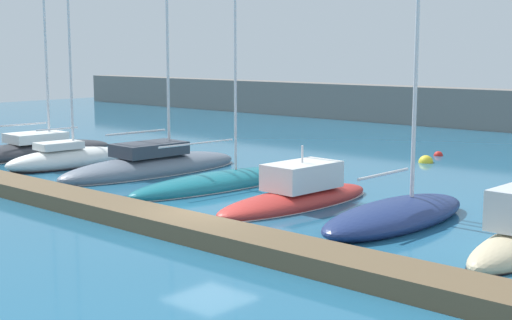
{
  "coord_description": "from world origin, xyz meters",
  "views": [
    {
      "loc": [
        16.8,
        -16.39,
        5.78
      ],
      "look_at": [
        -1.55,
        4.04,
        1.64
      ],
      "focal_mm": 50.67,
      "sensor_mm": 36.0,
      "label": 1
    }
  ],
  "objects_px": {
    "mooring_buoy_red": "(438,156)",
    "sailboat_slate_third": "(152,165)",
    "sailboat_navy_sixth": "(396,213)",
    "motorboat_red_fifth": "(298,195)",
    "mooring_buoy_yellow": "(426,163)",
    "sailboat_teal_fourth": "(220,181)",
    "sailboat_white_second": "(69,159)",
    "sailboat_charcoal_nearest": "(35,150)"
  },
  "relations": [
    {
      "from": "motorboat_red_fifth",
      "to": "sailboat_navy_sixth",
      "type": "distance_m",
      "value": 4.41
    },
    {
      "from": "sailboat_teal_fourth",
      "to": "sailboat_navy_sixth",
      "type": "height_order",
      "value": "sailboat_teal_fourth"
    },
    {
      "from": "mooring_buoy_yellow",
      "to": "mooring_buoy_red",
      "type": "bearing_deg",
      "value": 104.85
    },
    {
      "from": "sailboat_white_second",
      "to": "sailboat_teal_fourth",
      "type": "height_order",
      "value": "sailboat_teal_fourth"
    },
    {
      "from": "motorboat_red_fifth",
      "to": "mooring_buoy_yellow",
      "type": "xyz_separation_m",
      "value": [
        -1.6,
        12.77,
        -0.37
      ]
    },
    {
      "from": "sailboat_navy_sixth",
      "to": "sailboat_teal_fourth",
      "type": "bearing_deg",
      "value": 86.68
    },
    {
      "from": "sailboat_teal_fourth",
      "to": "sailboat_navy_sixth",
      "type": "distance_m",
      "value": 9.23
    },
    {
      "from": "motorboat_red_fifth",
      "to": "sailboat_navy_sixth",
      "type": "height_order",
      "value": "sailboat_navy_sixth"
    },
    {
      "from": "mooring_buoy_yellow",
      "to": "sailboat_white_second",
      "type": "bearing_deg",
      "value": -133.83
    },
    {
      "from": "sailboat_white_second",
      "to": "sailboat_navy_sixth",
      "type": "distance_m",
      "value": 18.8
    },
    {
      "from": "mooring_buoy_yellow",
      "to": "mooring_buoy_red",
      "type": "height_order",
      "value": "mooring_buoy_yellow"
    },
    {
      "from": "mooring_buoy_red",
      "to": "sailboat_slate_third",
      "type": "bearing_deg",
      "value": -117.34
    },
    {
      "from": "sailboat_slate_third",
      "to": "mooring_buoy_yellow",
      "type": "distance_m",
      "value": 14.3
    },
    {
      "from": "sailboat_teal_fourth",
      "to": "mooring_buoy_red",
      "type": "xyz_separation_m",
      "value": [
        2.47,
        14.87,
        -0.26
      ]
    },
    {
      "from": "sailboat_charcoal_nearest",
      "to": "sailboat_teal_fourth",
      "type": "relative_size",
      "value": 0.94
    },
    {
      "from": "sailboat_slate_third",
      "to": "sailboat_teal_fourth",
      "type": "height_order",
      "value": "sailboat_slate_third"
    },
    {
      "from": "sailboat_teal_fourth",
      "to": "mooring_buoy_yellow",
      "type": "bearing_deg",
      "value": -9.65
    },
    {
      "from": "sailboat_charcoal_nearest",
      "to": "sailboat_navy_sixth",
      "type": "relative_size",
      "value": 1.26
    },
    {
      "from": "sailboat_charcoal_nearest",
      "to": "motorboat_red_fifth",
      "type": "xyz_separation_m",
      "value": [
        18.87,
        -0.25,
        -0.02
      ]
    },
    {
      "from": "sailboat_teal_fourth",
      "to": "motorboat_red_fifth",
      "type": "bearing_deg",
      "value": -92.25
    },
    {
      "from": "sailboat_slate_third",
      "to": "sailboat_navy_sixth",
      "type": "bearing_deg",
      "value": -91.69
    },
    {
      "from": "sailboat_charcoal_nearest",
      "to": "mooring_buoy_red",
      "type": "height_order",
      "value": "sailboat_charcoal_nearest"
    },
    {
      "from": "motorboat_red_fifth",
      "to": "mooring_buoy_red",
      "type": "height_order",
      "value": "motorboat_red_fifth"
    },
    {
      "from": "sailboat_slate_third",
      "to": "mooring_buoy_yellow",
      "type": "relative_size",
      "value": 28.94
    },
    {
      "from": "sailboat_teal_fourth",
      "to": "sailboat_charcoal_nearest",
      "type": "bearing_deg",
      "value": 96.53
    },
    {
      "from": "sailboat_slate_third",
      "to": "mooring_buoy_yellow",
      "type": "height_order",
      "value": "sailboat_slate_third"
    },
    {
      "from": "mooring_buoy_yellow",
      "to": "sailboat_slate_third",
      "type": "bearing_deg",
      "value": -124.93
    },
    {
      "from": "motorboat_red_fifth",
      "to": "sailboat_navy_sixth",
      "type": "xyz_separation_m",
      "value": [
        4.41,
        -0.18,
        0.01
      ]
    },
    {
      "from": "sailboat_teal_fourth",
      "to": "mooring_buoy_red",
      "type": "height_order",
      "value": "sailboat_teal_fourth"
    },
    {
      "from": "sailboat_slate_third",
      "to": "mooring_buoy_red",
      "type": "height_order",
      "value": "sailboat_slate_third"
    },
    {
      "from": "sailboat_charcoal_nearest",
      "to": "mooring_buoy_yellow",
      "type": "distance_m",
      "value": 21.33
    },
    {
      "from": "sailboat_slate_third",
      "to": "sailboat_navy_sixth",
      "type": "distance_m",
      "value": 14.25
    },
    {
      "from": "sailboat_slate_third",
      "to": "motorboat_red_fifth",
      "type": "bearing_deg",
      "value": -92.84
    },
    {
      "from": "sailboat_teal_fourth",
      "to": "mooring_buoy_yellow",
      "type": "distance_m",
      "value": 12.57
    },
    {
      "from": "sailboat_navy_sixth",
      "to": "sailboat_charcoal_nearest",
      "type": "bearing_deg",
      "value": 90.56
    },
    {
      "from": "sailboat_white_second",
      "to": "motorboat_red_fifth",
      "type": "bearing_deg",
      "value": -83.0
    },
    {
      "from": "sailboat_white_second",
      "to": "mooring_buoy_red",
      "type": "relative_size",
      "value": 24.74
    },
    {
      "from": "sailboat_navy_sixth",
      "to": "mooring_buoy_red",
      "type": "relative_size",
      "value": 29.87
    },
    {
      "from": "mooring_buoy_yellow",
      "to": "mooring_buoy_red",
      "type": "relative_size",
      "value": 1.52
    },
    {
      "from": "motorboat_red_fifth",
      "to": "sailboat_white_second",
      "type": "bearing_deg",
      "value": 95.44
    },
    {
      "from": "mooring_buoy_yellow",
      "to": "motorboat_red_fifth",
      "type": "bearing_deg",
      "value": -82.85
    },
    {
      "from": "sailboat_charcoal_nearest",
      "to": "sailboat_slate_third",
      "type": "height_order",
      "value": "sailboat_slate_third"
    }
  ]
}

